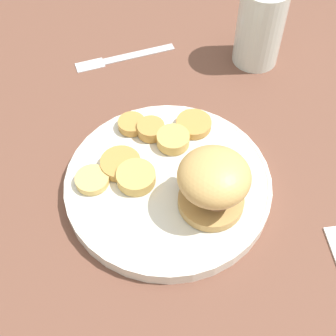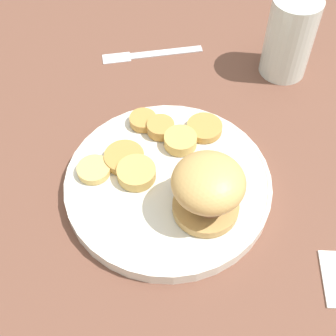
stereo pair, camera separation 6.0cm
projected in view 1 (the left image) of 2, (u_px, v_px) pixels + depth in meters
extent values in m
plane|color=brown|center=(168.00, 189.00, 0.64)|extent=(4.00, 4.00, 0.00)
cylinder|color=white|center=(168.00, 184.00, 0.63)|extent=(0.28, 0.28, 0.02)
torus|color=white|center=(168.00, 181.00, 0.63)|extent=(0.28, 0.28, 0.01)
cylinder|color=tan|center=(211.00, 201.00, 0.60)|extent=(0.08, 0.08, 0.01)
ellipsoid|color=brown|center=(202.00, 187.00, 0.59)|extent=(0.03, 0.04, 0.02)
ellipsoid|color=#563323|center=(184.00, 175.00, 0.60)|extent=(0.02, 0.04, 0.02)
ellipsoid|color=brown|center=(212.00, 167.00, 0.61)|extent=(0.06, 0.06, 0.02)
ellipsoid|color=brown|center=(217.00, 195.00, 0.58)|extent=(0.06, 0.06, 0.02)
ellipsoid|color=tan|center=(214.00, 176.00, 0.55)|extent=(0.09, 0.09, 0.05)
cylinder|color=#BC8942|center=(121.00, 164.00, 0.63)|extent=(0.05, 0.05, 0.01)
cylinder|color=#DBB766|center=(92.00, 180.00, 0.62)|extent=(0.04, 0.04, 0.01)
cylinder|color=tan|center=(173.00, 139.00, 0.65)|extent=(0.05, 0.05, 0.02)
cylinder|color=#BC8942|center=(132.00, 124.00, 0.68)|extent=(0.04, 0.04, 0.01)
cylinder|color=#BC8942|center=(151.00, 129.00, 0.67)|extent=(0.04, 0.04, 0.02)
cylinder|color=tan|center=(136.00, 177.00, 0.62)|extent=(0.05, 0.05, 0.02)
cylinder|color=#BC8942|center=(194.00, 124.00, 0.68)|extent=(0.05, 0.05, 0.01)
cube|color=silver|center=(139.00, 54.00, 0.81)|extent=(0.13, 0.03, 0.00)
cube|color=silver|center=(90.00, 65.00, 0.79)|extent=(0.05, 0.03, 0.00)
cylinder|color=silver|center=(260.00, 26.00, 0.75)|extent=(0.08, 0.08, 0.13)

